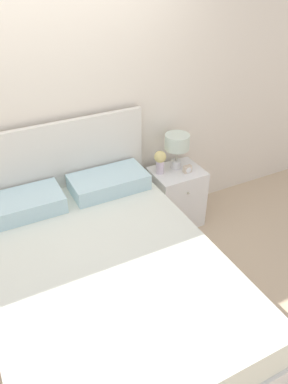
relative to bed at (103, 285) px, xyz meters
name	(u,v)px	position (x,y,z in m)	size (l,w,h in m)	color
ground_plane	(68,240)	(0.00, 1.00, -0.34)	(12.00, 12.00, 0.00)	#CCB28E
wall_back	(47,113)	(0.00, 1.07, 0.96)	(8.00, 0.06, 2.60)	silver
bed	(103,285)	(0.00, 0.00, 0.00)	(1.60, 2.13, 1.25)	white
nightstand	(176,197)	(1.10, 0.78, -0.04)	(0.49, 0.42, 0.62)	white
table_lamp	(177,144)	(1.11, 0.83, 0.53)	(0.23, 0.23, 0.35)	white
flower_vase	(160,160)	(0.93, 0.82, 0.41)	(0.11, 0.11, 0.23)	silver
alarm_clock	(187,169)	(1.17, 0.71, 0.31)	(0.08, 0.05, 0.07)	beige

